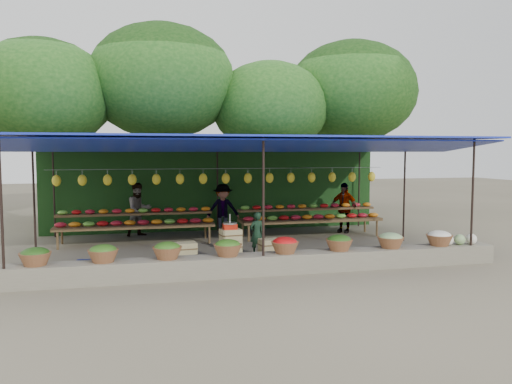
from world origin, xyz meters
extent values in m
plane|color=brown|center=(0.00, 0.00, 0.00)|extent=(60.00, 60.00, 0.00)
cube|color=#6C6456|center=(0.00, -2.75, 0.20)|extent=(10.60, 0.55, 0.40)
cylinder|color=black|center=(-4.80, -2.90, 1.40)|extent=(0.05, 0.05, 2.80)
cylinder|color=black|center=(0.00, -2.90, 1.40)|extent=(0.05, 0.05, 2.80)
cylinder|color=black|center=(4.80, -2.90, 1.40)|extent=(0.05, 0.05, 2.80)
cylinder|color=black|center=(-4.80, 0.00, 1.40)|extent=(0.05, 0.05, 2.80)
cylinder|color=black|center=(4.80, 0.00, 1.40)|extent=(0.05, 0.05, 2.80)
cylinder|color=black|center=(-4.80, 2.90, 1.40)|extent=(0.05, 0.05, 2.80)
cylinder|color=black|center=(0.00, 2.90, 1.40)|extent=(0.05, 0.05, 2.80)
cylinder|color=black|center=(4.80, 2.90, 1.40)|extent=(0.05, 0.05, 2.80)
cube|color=#1628AB|center=(0.00, 0.00, 2.80)|extent=(10.80, 6.60, 0.04)
cube|color=#1628AB|center=(0.00, -2.00, 2.62)|extent=(10.80, 2.19, 0.26)
cube|color=#1628AB|center=(0.00, 2.00, 2.62)|extent=(10.80, 2.19, 0.26)
cylinder|color=#A1A2A7|center=(0.00, 1.40, 2.02)|extent=(9.60, 0.01, 0.01)
ellipsoid|color=yellow|center=(-4.50, 1.40, 1.74)|extent=(0.23, 0.17, 0.30)
ellipsoid|color=yellow|center=(-3.86, 1.40, 1.74)|extent=(0.23, 0.17, 0.30)
ellipsoid|color=yellow|center=(-3.21, 1.40, 1.74)|extent=(0.23, 0.17, 0.30)
ellipsoid|color=yellow|center=(-2.57, 1.40, 1.74)|extent=(0.23, 0.17, 0.30)
ellipsoid|color=yellow|center=(-1.93, 1.40, 1.74)|extent=(0.23, 0.17, 0.30)
ellipsoid|color=yellow|center=(-1.29, 1.40, 1.74)|extent=(0.23, 0.17, 0.30)
ellipsoid|color=yellow|center=(-0.64, 1.40, 1.74)|extent=(0.23, 0.17, 0.30)
ellipsoid|color=yellow|center=(0.00, 1.40, 1.74)|extent=(0.23, 0.17, 0.30)
ellipsoid|color=yellow|center=(0.64, 1.40, 1.74)|extent=(0.23, 0.17, 0.30)
ellipsoid|color=yellow|center=(1.29, 1.40, 1.74)|extent=(0.23, 0.17, 0.30)
ellipsoid|color=yellow|center=(1.93, 1.40, 1.74)|extent=(0.23, 0.17, 0.30)
ellipsoid|color=yellow|center=(2.57, 1.40, 1.74)|extent=(0.23, 0.17, 0.30)
ellipsoid|color=yellow|center=(3.21, 1.40, 1.74)|extent=(0.23, 0.17, 0.30)
ellipsoid|color=yellow|center=(3.86, 1.40, 1.74)|extent=(0.23, 0.17, 0.30)
ellipsoid|color=yellow|center=(4.50, 1.40, 1.74)|extent=(0.23, 0.17, 0.30)
ellipsoid|color=#254F15|center=(-4.30, -2.75, 0.62)|extent=(0.52, 0.52, 0.23)
ellipsoid|color=#34651B|center=(-3.10, -2.75, 0.62)|extent=(0.52, 0.52, 0.23)
ellipsoid|color=#34651B|center=(-1.90, -2.75, 0.62)|extent=(0.52, 0.52, 0.23)
ellipsoid|color=#34651B|center=(-0.70, -2.75, 0.62)|extent=(0.52, 0.52, 0.23)
ellipsoid|color=red|center=(0.50, -2.75, 0.62)|extent=(0.52, 0.52, 0.23)
ellipsoid|color=#254F15|center=(1.70, -2.75, 0.62)|extent=(0.52, 0.52, 0.23)
ellipsoid|color=#8BB470|center=(2.90, -2.75, 0.62)|extent=(0.52, 0.52, 0.23)
ellipsoid|color=white|center=(4.10, -2.75, 0.62)|extent=(0.52, 0.52, 0.23)
cube|color=#1F4C1B|center=(0.00, 3.15, 1.25)|extent=(10.60, 0.06, 2.50)
cylinder|color=#3B2515|center=(-5.50, 5.80, 1.98)|extent=(0.36, 0.36, 3.97)
ellipsoid|color=#113A0F|center=(-5.50, 5.80, 4.46)|extent=(4.77, 4.77, 3.69)
cylinder|color=#3B2515|center=(-1.50, 6.20, 2.24)|extent=(0.36, 0.36, 4.48)
ellipsoid|color=#113A0F|center=(-1.50, 6.20, 5.04)|extent=(5.39, 5.39, 4.17)
cylinder|color=#3B2515|center=(2.50, 5.90, 1.86)|extent=(0.36, 0.36, 3.71)
ellipsoid|color=#113A0F|center=(2.50, 5.90, 4.18)|extent=(4.47, 4.47, 3.45)
cylinder|color=#3B2515|center=(6.00, 6.30, 2.18)|extent=(0.36, 0.36, 4.35)
ellipsoid|color=#113A0F|center=(6.00, 6.30, 4.90)|extent=(5.24, 5.24, 4.05)
cube|color=#4C351E|center=(-2.50, 1.30, 0.50)|extent=(4.20, 0.95, 0.08)
cube|color=#4C351E|center=(-2.50, 1.60, 0.78)|extent=(4.20, 0.35, 0.06)
cylinder|color=#4C351E|center=(-4.45, 0.90, 0.25)|extent=(0.06, 0.06, 0.50)
cylinder|color=#4C351E|center=(-0.55, 0.90, 0.25)|extent=(0.06, 0.06, 0.50)
cylinder|color=#4C351E|center=(-4.45, 1.70, 0.25)|extent=(0.06, 0.06, 0.50)
cylinder|color=#4C351E|center=(-0.55, 1.70, 0.25)|extent=(0.06, 0.06, 0.50)
ellipsoid|color=red|center=(-4.40, 1.15, 0.60)|extent=(0.31, 0.26, 0.13)
ellipsoid|color=#68B738|center=(-4.40, 1.60, 0.87)|extent=(0.26, 0.22, 0.12)
ellipsoid|color=orange|center=(-4.05, 1.15, 0.60)|extent=(0.31, 0.26, 0.13)
ellipsoid|color=red|center=(-4.05, 1.60, 0.87)|extent=(0.26, 0.22, 0.12)
ellipsoid|color=#68B738|center=(-3.70, 1.15, 0.60)|extent=(0.31, 0.26, 0.13)
ellipsoid|color=red|center=(-3.70, 1.60, 0.87)|extent=(0.26, 0.22, 0.12)
ellipsoid|color=red|center=(-3.35, 1.15, 0.60)|extent=(0.31, 0.26, 0.13)
ellipsoid|color=orange|center=(-3.35, 1.60, 0.87)|extent=(0.26, 0.22, 0.12)
ellipsoid|color=red|center=(-3.00, 1.15, 0.60)|extent=(0.31, 0.26, 0.13)
ellipsoid|color=red|center=(-3.00, 1.60, 0.87)|extent=(0.26, 0.22, 0.12)
ellipsoid|color=orange|center=(-2.65, 1.15, 0.60)|extent=(0.31, 0.26, 0.13)
ellipsoid|color=orange|center=(-2.65, 1.60, 0.87)|extent=(0.26, 0.22, 0.12)
ellipsoid|color=red|center=(-2.30, 1.15, 0.60)|extent=(0.31, 0.26, 0.13)
ellipsoid|color=#68B738|center=(-2.30, 1.60, 0.87)|extent=(0.26, 0.22, 0.12)
ellipsoid|color=orange|center=(-1.95, 1.15, 0.60)|extent=(0.31, 0.26, 0.13)
ellipsoid|color=red|center=(-1.95, 1.60, 0.87)|extent=(0.26, 0.22, 0.12)
ellipsoid|color=#68B738|center=(-1.60, 1.15, 0.60)|extent=(0.31, 0.26, 0.13)
ellipsoid|color=red|center=(-1.60, 1.60, 0.87)|extent=(0.26, 0.22, 0.12)
ellipsoid|color=red|center=(-1.25, 1.15, 0.60)|extent=(0.31, 0.26, 0.13)
ellipsoid|color=orange|center=(-1.25, 1.60, 0.87)|extent=(0.26, 0.22, 0.12)
ellipsoid|color=red|center=(-0.90, 1.15, 0.60)|extent=(0.31, 0.26, 0.13)
ellipsoid|color=red|center=(-0.90, 1.60, 0.87)|extent=(0.26, 0.22, 0.12)
ellipsoid|color=orange|center=(-0.55, 1.15, 0.60)|extent=(0.31, 0.26, 0.13)
ellipsoid|color=orange|center=(-0.55, 1.60, 0.87)|extent=(0.26, 0.22, 0.12)
cube|color=#4C351E|center=(2.50, 1.30, 0.50)|extent=(4.20, 0.95, 0.08)
cube|color=#4C351E|center=(2.50, 1.60, 0.78)|extent=(4.20, 0.35, 0.06)
cylinder|color=#4C351E|center=(0.55, 0.90, 0.25)|extent=(0.06, 0.06, 0.50)
cylinder|color=#4C351E|center=(4.45, 0.90, 0.25)|extent=(0.06, 0.06, 0.50)
cylinder|color=#4C351E|center=(0.55, 1.70, 0.25)|extent=(0.06, 0.06, 0.50)
cylinder|color=#4C351E|center=(4.45, 1.70, 0.25)|extent=(0.06, 0.06, 0.50)
ellipsoid|color=red|center=(0.60, 1.15, 0.60)|extent=(0.31, 0.26, 0.13)
ellipsoid|color=#68B738|center=(0.60, 1.60, 0.87)|extent=(0.26, 0.22, 0.12)
ellipsoid|color=orange|center=(0.95, 1.15, 0.60)|extent=(0.31, 0.26, 0.13)
ellipsoid|color=red|center=(0.95, 1.60, 0.87)|extent=(0.26, 0.22, 0.12)
ellipsoid|color=#68B738|center=(1.30, 1.15, 0.60)|extent=(0.31, 0.26, 0.13)
ellipsoid|color=red|center=(1.30, 1.60, 0.87)|extent=(0.26, 0.22, 0.12)
ellipsoid|color=red|center=(1.65, 1.15, 0.60)|extent=(0.31, 0.26, 0.13)
ellipsoid|color=orange|center=(1.65, 1.60, 0.87)|extent=(0.26, 0.22, 0.12)
ellipsoid|color=red|center=(2.00, 1.15, 0.60)|extent=(0.31, 0.26, 0.13)
ellipsoid|color=red|center=(2.00, 1.60, 0.87)|extent=(0.26, 0.22, 0.12)
ellipsoid|color=orange|center=(2.35, 1.15, 0.60)|extent=(0.31, 0.26, 0.13)
ellipsoid|color=orange|center=(2.35, 1.60, 0.87)|extent=(0.26, 0.22, 0.12)
ellipsoid|color=red|center=(2.70, 1.15, 0.60)|extent=(0.31, 0.26, 0.13)
ellipsoid|color=#68B738|center=(2.70, 1.60, 0.87)|extent=(0.26, 0.22, 0.12)
ellipsoid|color=orange|center=(3.05, 1.15, 0.60)|extent=(0.31, 0.26, 0.13)
ellipsoid|color=red|center=(3.05, 1.60, 0.87)|extent=(0.26, 0.22, 0.12)
ellipsoid|color=#68B738|center=(3.40, 1.15, 0.60)|extent=(0.31, 0.26, 0.13)
ellipsoid|color=red|center=(3.40, 1.60, 0.87)|extent=(0.26, 0.22, 0.12)
ellipsoid|color=red|center=(3.75, 1.15, 0.60)|extent=(0.31, 0.26, 0.13)
ellipsoid|color=orange|center=(3.75, 1.60, 0.87)|extent=(0.26, 0.22, 0.12)
ellipsoid|color=red|center=(4.10, 1.15, 0.60)|extent=(0.31, 0.26, 0.13)
ellipsoid|color=red|center=(4.10, 1.60, 0.87)|extent=(0.26, 0.22, 0.12)
ellipsoid|color=orange|center=(4.45, 1.15, 0.60)|extent=(0.31, 0.26, 0.13)
ellipsoid|color=orange|center=(4.45, 1.60, 0.87)|extent=(0.26, 0.22, 0.12)
cube|color=tan|center=(-1.44, -1.65, 0.12)|extent=(0.49, 0.39, 0.25)
cube|color=tan|center=(-1.44, -1.65, 0.39)|extent=(0.49, 0.39, 0.25)
cube|color=tan|center=(-0.44, -1.65, 0.12)|extent=(0.49, 0.39, 0.25)
cube|color=tan|center=(-0.44, -1.65, 0.39)|extent=(0.49, 0.39, 0.25)
cube|color=tan|center=(-0.44, -1.65, 0.65)|extent=(0.49, 0.39, 0.25)
cube|color=tan|center=(0.46, -1.65, 0.12)|extent=(0.49, 0.39, 0.25)
cube|color=tan|center=(0.46, -1.65, 0.39)|extent=(0.49, 0.39, 0.25)
cube|color=red|center=(-0.45, -1.65, 0.83)|extent=(0.30, 0.26, 0.12)
cylinder|color=#A1A2A7|center=(-0.45, -1.65, 0.90)|extent=(0.32, 0.32, 0.03)
cylinder|color=#A1A2A7|center=(-0.45, -1.65, 1.00)|extent=(0.03, 0.03, 0.22)
imported|color=#16311E|center=(0.36, -0.86, 0.52)|extent=(0.43, 0.35, 1.03)
imported|color=slate|center=(-2.41, 2.49, 0.79)|extent=(0.95, 0.86, 1.58)
imported|color=slate|center=(0.06, 2.24, 0.76)|extent=(1.02, 0.63, 1.53)
imported|color=slate|center=(3.76, 1.76, 0.77)|extent=(0.91, 0.90, 1.54)
cube|color=navy|center=(-3.28, -2.41, 0.16)|extent=(0.58, 0.44, 0.33)
cube|color=navy|center=(-3.47, -1.98, 0.14)|extent=(0.52, 0.41, 0.28)
camera|label=1|loc=(-2.46, -12.50, 2.48)|focal=35.00mm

